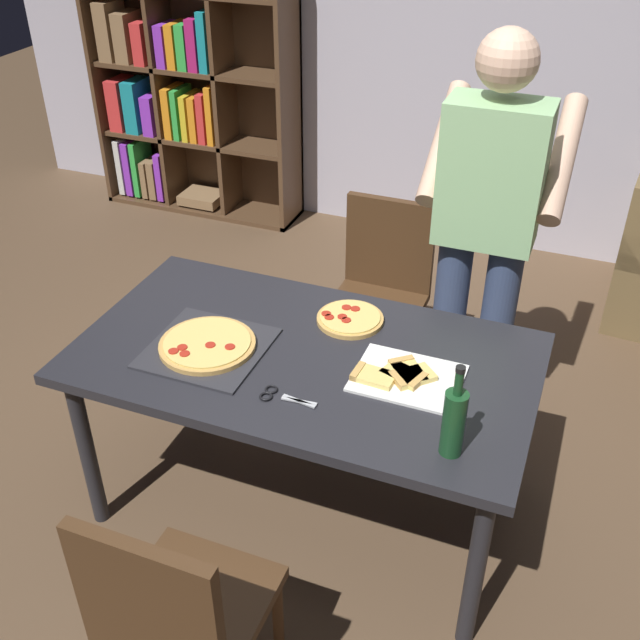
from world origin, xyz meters
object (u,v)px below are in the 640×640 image
Objects in this scene: kitchen_scissors at (279,396)px; pepperoni_pizza_on_tray at (207,346)px; bookshelf at (182,64)px; person_serving_pizza at (486,227)px; second_pizza_plain at (350,319)px; wine_bottle at (454,421)px; dining_table at (305,371)px; chair_far_side at (381,284)px; chair_near_camera at (175,612)px.

pepperoni_pizza_on_tray is at bearing 156.44° from kitchen_scissors.
bookshelf is 1.11× the size of person_serving_pizza.
wine_bottle is at bearing -47.07° from second_pizza_plain.
chair_far_side is at bearing 90.00° from dining_table.
wine_bottle is (0.59, 0.64, 0.36)m from chair_near_camera.
bookshelf is 6.17× the size of wine_bottle.
pepperoni_pizza_on_tray is 0.54m from second_pizza_plain.
chair_near_camera is 0.46× the size of bookshelf.
kitchen_scissors is (1.87, -2.63, -0.23)m from bookshelf.
person_serving_pizza is at bearing -35.54° from bookshelf.
kitchen_scissors is at bearing -86.46° from dining_table.
bookshelf is at bearing 121.49° from pepperoni_pizza_on_tray.
chair_near_camera is 1.22m from second_pizza_plain.
person_serving_pizza is 1.03m from wine_bottle.
wine_bottle is 0.59m from kitchen_scissors.
chair_near_camera is at bearing -90.00° from chair_far_side.
bookshelf is at bearing 142.13° from chair_far_side.
chair_far_side is 1.22m from kitchen_scissors.
dining_table is at bearing 90.00° from chair_near_camera.
person_serving_pizza is 1.17m from pepperoni_pizza_on_tray.
chair_far_side is 0.73m from second_pizza_plain.
bookshelf is (-1.85, 2.38, 0.32)m from dining_table.
pepperoni_pizza_on_tray is at bearing -139.28° from second_pizza_plain.
person_serving_pizza is at bearing 96.80° from wine_bottle.
bookshelf is at bearing 132.41° from wine_bottle.
chair_far_side is 0.51× the size of person_serving_pizza.
dining_table is 0.69m from wine_bottle.
second_pizza_plain is (-0.51, 0.55, -0.11)m from wine_bottle.
bookshelf is at bearing 125.35° from kitchen_scissors.
chair_far_side is at bearing 154.99° from person_serving_pizza.
chair_far_side is at bearing 90.00° from chair_near_camera.
chair_near_camera reaches higher than dining_table.
kitchen_scissors is (0.02, 0.69, 0.24)m from chair_near_camera.
wine_bottle is at bearing -83.20° from person_serving_pizza.
chair_near_camera is at bearing -91.31° from kitchen_scissors.
pepperoni_pizza_on_tray is 0.95m from wine_bottle.
pepperoni_pizza_on_tray is (-0.33, -1.04, 0.25)m from chair_far_side.
person_serving_pizza is at bearing 56.67° from dining_table.
wine_bottle is at bearing -64.36° from chair_far_side.
wine_bottle is (0.59, -0.30, 0.19)m from dining_table.
person_serving_pizza is 6.95× the size of second_pizza_plain.
dining_table is at bearing -107.61° from second_pizza_plain.
second_pizza_plain reaches higher than kitchen_scissors.
wine_bottle is at bearing -12.01° from pepperoni_pizza_on_tray.
dining_table is 4.02× the size of pepperoni_pizza_on_tray.
kitchen_scissors is at bearing -97.29° from second_pizza_plain.
person_serving_pizza is at bearing -25.01° from chair_far_side.
kitchen_scissors reaches higher than dining_table.
wine_bottle is (0.59, -1.24, 0.36)m from chair_far_side.
person_serving_pizza is 5.54× the size of wine_bottle.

